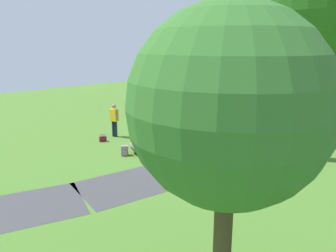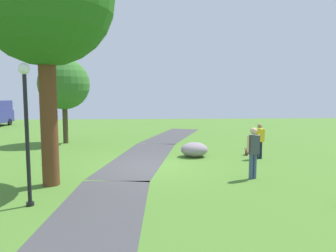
{
  "view_description": "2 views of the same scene",
  "coord_description": "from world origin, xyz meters",
  "px_view_note": "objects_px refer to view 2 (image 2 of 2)",
  "views": [
    {
      "loc": [
        10.27,
        7.62,
        4.35
      ],
      "look_at": [
        1.48,
        -1.15,
        1.23
      ],
      "focal_mm": 34.94,
      "sensor_mm": 36.0,
      "label": 1
    },
    {
      "loc": [
        -12.49,
        -0.03,
        2.94
      ],
      "look_at": [
        1.88,
        -0.85,
        1.46
      ],
      "focal_mm": 33.73,
      "sensor_mm": 36.0,
      "label": 2
    }
  ],
  "objects_px": {
    "frisbee_on_grass": "(253,163)",
    "young_tree_near_path": "(64,84)",
    "lawn_boulder": "(194,150)",
    "backpack_by_boulder": "(199,150)",
    "man_near_boulder": "(253,149)",
    "woman_with_handbag": "(259,139)",
    "handbag_on_grass": "(247,152)",
    "lamp_post": "(26,120)"
  },
  "relations": [
    {
      "from": "lawn_boulder",
      "to": "handbag_on_grass",
      "type": "bearing_deg",
      "value": -84.1
    },
    {
      "from": "lawn_boulder",
      "to": "man_near_boulder",
      "type": "height_order",
      "value": "man_near_boulder"
    },
    {
      "from": "lawn_boulder",
      "to": "frisbee_on_grass",
      "type": "height_order",
      "value": "lawn_boulder"
    },
    {
      "from": "young_tree_near_path",
      "to": "lawn_boulder",
      "type": "distance_m",
      "value": 8.93
    },
    {
      "from": "young_tree_near_path",
      "to": "lawn_boulder",
      "type": "xyz_separation_m",
      "value": [
        -4.47,
        -7.07,
        -3.14
      ]
    },
    {
      "from": "lawn_boulder",
      "to": "backpack_by_boulder",
      "type": "height_order",
      "value": "lawn_boulder"
    },
    {
      "from": "frisbee_on_grass",
      "to": "young_tree_near_path",
      "type": "bearing_deg",
      "value": 57.1
    },
    {
      "from": "backpack_by_boulder",
      "to": "frisbee_on_grass",
      "type": "height_order",
      "value": "backpack_by_boulder"
    },
    {
      "from": "young_tree_near_path",
      "to": "handbag_on_grass",
      "type": "distance_m",
      "value": 11.04
    },
    {
      "from": "young_tree_near_path",
      "to": "handbag_on_grass",
      "type": "relative_size",
      "value": 14.09
    },
    {
      "from": "backpack_by_boulder",
      "to": "young_tree_near_path",
      "type": "bearing_deg",
      "value": 63.29
    },
    {
      "from": "man_near_boulder",
      "to": "frisbee_on_grass",
      "type": "distance_m",
      "value": 2.66
    },
    {
      "from": "handbag_on_grass",
      "to": "frisbee_on_grass",
      "type": "xyz_separation_m",
      "value": [
        -1.86,
        0.29,
        -0.13
      ]
    },
    {
      "from": "lamp_post",
      "to": "lawn_boulder",
      "type": "distance_m",
      "value": 8.33
    },
    {
      "from": "young_tree_near_path",
      "to": "lawn_boulder",
      "type": "bearing_deg",
      "value": -122.26
    },
    {
      "from": "frisbee_on_grass",
      "to": "man_near_boulder",
      "type": "bearing_deg",
      "value": 160.94
    },
    {
      "from": "lamp_post",
      "to": "frisbee_on_grass",
      "type": "height_order",
      "value": "lamp_post"
    },
    {
      "from": "lawn_boulder",
      "to": "backpack_by_boulder",
      "type": "relative_size",
      "value": 3.23
    },
    {
      "from": "lamp_post",
      "to": "lawn_boulder",
      "type": "relative_size",
      "value": 2.87
    },
    {
      "from": "young_tree_near_path",
      "to": "lamp_post",
      "type": "height_order",
      "value": "young_tree_near_path"
    },
    {
      "from": "woman_with_handbag",
      "to": "backpack_by_boulder",
      "type": "height_order",
      "value": "woman_with_handbag"
    },
    {
      "from": "lamp_post",
      "to": "man_near_boulder",
      "type": "bearing_deg",
      "value": -71.24
    },
    {
      "from": "man_near_boulder",
      "to": "backpack_by_boulder",
      "type": "height_order",
      "value": "man_near_boulder"
    },
    {
      "from": "lawn_boulder",
      "to": "handbag_on_grass",
      "type": "xyz_separation_m",
      "value": [
        0.27,
        -2.58,
        -0.2
      ]
    },
    {
      "from": "woman_with_handbag",
      "to": "man_near_boulder",
      "type": "bearing_deg",
      "value": 157.3
    },
    {
      "from": "young_tree_near_path",
      "to": "man_near_boulder",
      "type": "height_order",
      "value": "young_tree_near_path"
    },
    {
      "from": "handbag_on_grass",
      "to": "frisbee_on_grass",
      "type": "distance_m",
      "value": 1.88
    },
    {
      "from": "young_tree_near_path",
      "to": "woman_with_handbag",
      "type": "bearing_deg",
      "value": -117.09
    },
    {
      "from": "handbag_on_grass",
      "to": "lamp_post",
      "type": "bearing_deg",
      "value": 129.62
    },
    {
      "from": "lamp_post",
      "to": "lawn_boulder",
      "type": "xyz_separation_m",
      "value": [
        6.19,
        -5.22,
        -1.94
      ]
    },
    {
      "from": "woman_with_handbag",
      "to": "frisbee_on_grass",
      "type": "height_order",
      "value": "woman_with_handbag"
    },
    {
      "from": "lawn_boulder",
      "to": "woman_with_handbag",
      "type": "relative_size",
      "value": 0.81
    },
    {
      "from": "lawn_boulder",
      "to": "frisbee_on_grass",
      "type": "xyz_separation_m",
      "value": [
        -1.59,
        -2.29,
        -0.33
      ]
    },
    {
      "from": "lawn_boulder",
      "to": "man_near_boulder",
      "type": "xyz_separation_m",
      "value": [
        -3.91,
        -1.49,
        0.71
      ]
    },
    {
      "from": "backpack_by_boulder",
      "to": "frisbee_on_grass",
      "type": "relative_size",
      "value": 1.67
    },
    {
      "from": "lamp_post",
      "to": "backpack_by_boulder",
      "type": "distance_m",
      "value": 9.12
    },
    {
      "from": "lamp_post",
      "to": "woman_with_handbag",
      "type": "distance_m",
      "value": 9.91
    },
    {
      "from": "lamp_post",
      "to": "frisbee_on_grass",
      "type": "relative_size",
      "value": 15.44
    },
    {
      "from": "lamp_post",
      "to": "man_near_boulder",
      "type": "distance_m",
      "value": 7.19
    },
    {
      "from": "handbag_on_grass",
      "to": "frisbee_on_grass",
      "type": "height_order",
      "value": "handbag_on_grass"
    },
    {
      "from": "young_tree_near_path",
      "to": "backpack_by_boulder",
      "type": "relative_size",
      "value": 12.44
    },
    {
      "from": "handbag_on_grass",
      "to": "backpack_by_boulder",
      "type": "height_order",
      "value": "backpack_by_boulder"
    }
  ]
}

